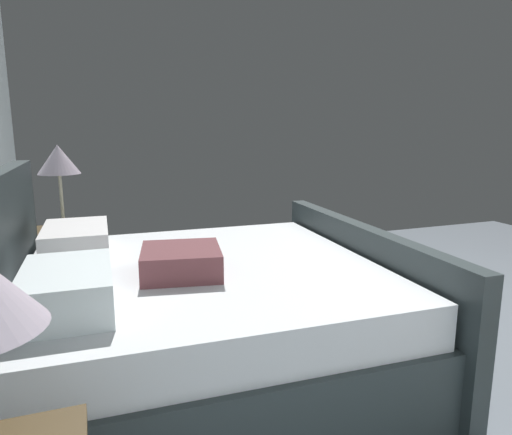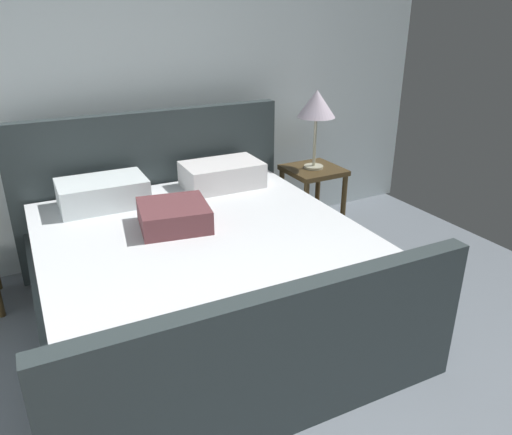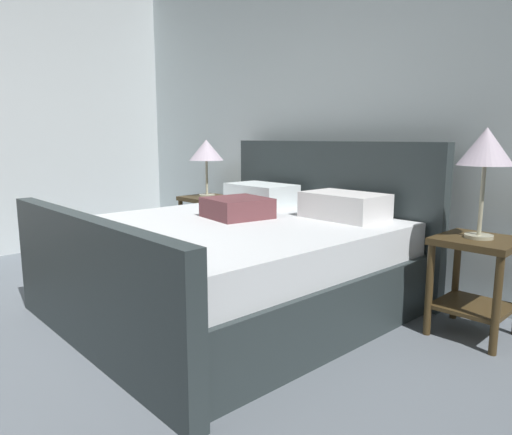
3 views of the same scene
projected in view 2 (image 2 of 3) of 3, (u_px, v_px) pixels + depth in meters
wall_back at (118, 68)px, 3.58m from camera, size 5.45×0.12×2.86m
bed at (199, 268)px, 3.07m from camera, size 2.08×2.17×1.15m
nightstand_right at (312, 190)px, 4.20m from camera, size 0.44×0.44×0.60m
table_lamp_right at (317, 105)px, 3.91m from camera, size 0.31×0.31×0.64m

